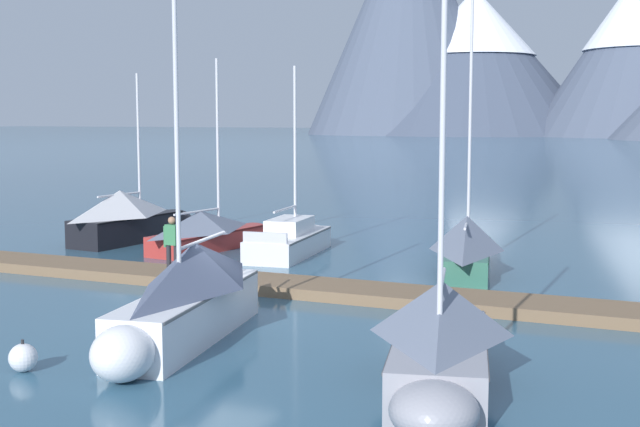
# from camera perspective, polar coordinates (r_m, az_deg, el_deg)

# --- Properties ---
(ground_plane) EXTENTS (700.00, 700.00, 0.00)m
(ground_plane) POSITION_cam_1_polar(r_m,az_deg,el_deg) (20.73, -7.22, -7.18)
(ground_plane) COLOR #335B75
(mountain_west_summit) EXTENTS (59.24, 59.24, 69.25)m
(mountain_west_summit) POSITION_cam_1_polar(r_m,az_deg,el_deg) (255.32, 6.00, 13.27)
(mountain_west_summit) COLOR #4C566B
(mountain_west_summit) RESTS_ON ground
(mountain_central_massif) EXTENTS (72.29, 72.29, 41.39)m
(mountain_central_massif) POSITION_cam_1_polar(r_m,az_deg,el_deg) (252.46, 10.22, 10.16)
(mountain_central_massif) COLOR #424C60
(mountain_central_massif) RESTS_ON ground
(dock) EXTENTS (23.26, 2.83, 0.30)m
(dock) POSITION_cam_1_polar(r_m,az_deg,el_deg) (24.08, -2.06, -4.87)
(dock) COLOR brown
(dock) RESTS_ON ground
(sailboat_nearest_berth) EXTENTS (2.12, 6.37, 6.58)m
(sailboat_nearest_berth) POSITION_cam_1_polar(r_m,az_deg,el_deg) (34.41, -12.46, -0.25)
(sailboat_nearest_berth) COLOR black
(sailboat_nearest_berth) RESTS_ON ground
(sailboat_second_berth) EXTENTS (2.19, 6.40, 7.02)m
(sailboat_second_berth) POSITION_cam_1_polar(r_m,az_deg,el_deg) (31.90, -7.35, -1.13)
(sailboat_second_berth) COLOR #B2332D
(sailboat_second_berth) RESTS_ON ground
(sailboat_mid_dock_port) EXTENTS (2.49, 6.22, 6.68)m
(sailboat_mid_dock_port) POSITION_cam_1_polar(r_m,az_deg,el_deg) (30.70, -1.82, -1.71)
(sailboat_mid_dock_port) COLOR silver
(sailboat_mid_dock_port) RESTS_ON ground
(sailboat_mid_dock_starboard) EXTENTS (2.67, 6.76, 8.40)m
(sailboat_mid_dock_starboard) POSITION_cam_1_polar(r_m,az_deg,el_deg) (18.84, -8.94, -5.44)
(sailboat_mid_dock_starboard) COLOR white
(sailboat_mid_dock_starboard) RESTS_ON ground
(sailboat_far_berth) EXTENTS (2.83, 6.47, 8.91)m
(sailboat_far_berth) POSITION_cam_1_polar(r_m,az_deg,el_deg) (27.13, 9.77, -2.07)
(sailboat_far_berth) COLOR #336B56
(sailboat_far_berth) RESTS_ON ground
(sailboat_outer_slip) EXTENTS (3.05, 5.87, 7.39)m
(sailboat_outer_slip) POSITION_cam_1_polar(r_m,az_deg,el_deg) (15.56, 8.01, -8.44)
(sailboat_outer_slip) COLOR #93939E
(sailboat_outer_slip) RESTS_ON ground
(person_on_dock) EXTENTS (0.59, 0.22, 1.69)m
(person_on_dock) POSITION_cam_1_polar(r_m,az_deg,el_deg) (25.29, -9.83, -1.85)
(person_on_dock) COLOR #232328
(person_on_dock) RESTS_ON dock
(mooring_buoy_channel_marker) EXTENTS (0.55, 0.55, 0.63)m
(mooring_buoy_channel_marker) POSITION_cam_1_polar(r_m,az_deg,el_deg) (17.57, -19.18, -9.06)
(mooring_buoy_channel_marker) COLOR white
(mooring_buoy_channel_marker) RESTS_ON ground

